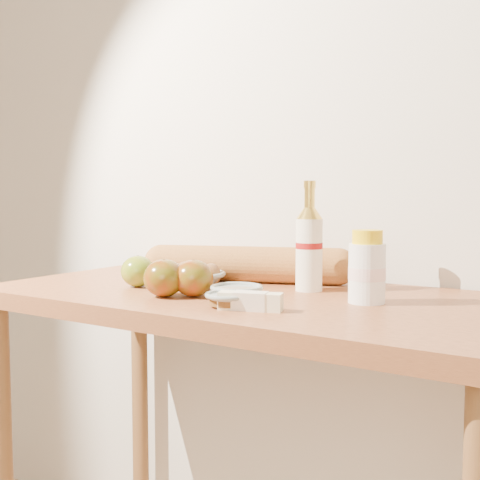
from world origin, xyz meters
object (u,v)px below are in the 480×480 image
object	(u,v)px
table	(247,346)
egg_bowl	(193,277)
cream_bottle	(367,269)
baguette	(247,264)
bourbon_bottle	(309,246)

from	to	relation	value
table	egg_bowl	size ratio (longest dim) A/B	7.09
cream_bottle	egg_bowl	bearing A→B (deg)	-174.05
cream_bottle	egg_bowl	distance (m)	0.43
table	cream_bottle	distance (m)	0.34
table	baguette	xyz separation A→B (m)	(-0.08, 0.13, 0.17)
bourbon_bottle	egg_bowl	bearing A→B (deg)	-162.32
table	cream_bottle	size ratio (longest dim) A/B	8.08
table	cream_bottle	world-z (taller)	cream_bottle
table	bourbon_bottle	bearing A→B (deg)	40.43
egg_bowl	baguette	xyz separation A→B (m)	(0.07, 0.13, 0.02)
bourbon_bottle	cream_bottle	xyz separation A→B (m)	(0.17, -0.08, -0.03)
bourbon_bottle	cream_bottle	distance (m)	0.19
egg_bowl	baguette	bearing A→B (deg)	61.98
table	baguette	distance (m)	0.23
egg_bowl	table	bearing A→B (deg)	0.41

